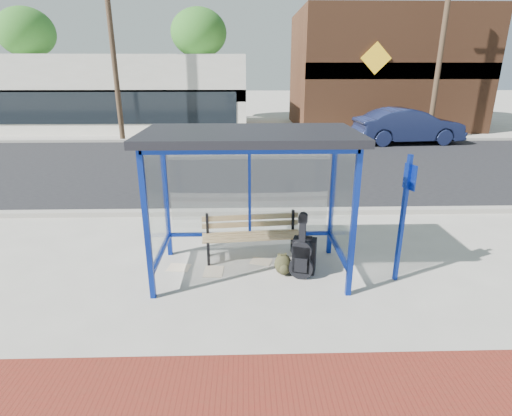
{
  "coord_description": "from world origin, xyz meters",
  "views": [
    {
      "loc": [
        -0.07,
        -6.11,
        3.32
      ],
      "look_at": [
        0.1,
        0.2,
        1.1
      ],
      "focal_mm": 28.0,
      "sensor_mm": 36.0,
      "label": 1
    }
  ],
  "objects_px": {
    "suitcase": "(304,255)",
    "backpack": "(283,265)",
    "parked_car": "(408,126)",
    "fire_hydrant": "(445,129)",
    "guitar_bag": "(301,256)",
    "bench": "(251,233)"
  },
  "relations": [
    {
      "from": "suitcase",
      "to": "backpack",
      "type": "distance_m",
      "value": 0.39
    },
    {
      "from": "backpack",
      "to": "parked_car",
      "type": "distance_m",
      "value": 14.23
    },
    {
      "from": "suitcase",
      "to": "backpack",
      "type": "height_order",
      "value": "suitcase"
    },
    {
      "from": "parked_car",
      "to": "fire_hydrant",
      "type": "bearing_deg",
      "value": -65.55
    },
    {
      "from": "guitar_bag",
      "to": "backpack",
      "type": "bearing_deg",
      "value": 166.67
    },
    {
      "from": "bench",
      "to": "parked_car",
      "type": "distance_m",
      "value": 13.91
    },
    {
      "from": "bench",
      "to": "fire_hydrant",
      "type": "relative_size",
      "value": 2.2
    },
    {
      "from": "fire_hydrant",
      "to": "suitcase",
      "type": "bearing_deg",
      "value": -123.23
    },
    {
      "from": "bench",
      "to": "fire_hydrant",
      "type": "distance_m",
      "value": 16.39
    },
    {
      "from": "parked_car",
      "to": "bench",
      "type": "bearing_deg",
      "value": 142.81
    },
    {
      "from": "fire_hydrant",
      "to": "bench",
      "type": "bearing_deg",
      "value": -127.0
    },
    {
      "from": "parked_car",
      "to": "fire_hydrant",
      "type": "relative_size",
      "value": 5.93
    },
    {
      "from": "suitcase",
      "to": "parked_car",
      "type": "bearing_deg",
      "value": 77.83
    },
    {
      "from": "backpack",
      "to": "parked_car",
      "type": "relative_size",
      "value": 0.07
    },
    {
      "from": "guitar_bag",
      "to": "backpack",
      "type": "height_order",
      "value": "guitar_bag"
    },
    {
      "from": "guitar_bag",
      "to": "parked_car",
      "type": "height_order",
      "value": "parked_car"
    },
    {
      "from": "backpack",
      "to": "fire_hydrant",
      "type": "bearing_deg",
      "value": 48.21
    },
    {
      "from": "guitar_bag",
      "to": "fire_hydrant",
      "type": "bearing_deg",
      "value": 71.56
    },
    {
      "from": "bench",
      "to": "backpack",
      "type": "height_order",
      "value": "bench"
    },
    {
      "from": "suitcase",
      "to": "bench",
      "type": "bearing_deg",
      "value": 161.27
    },
    {
      "from": "parked_car",
      "to": "guitar_bag",
      "type": "bearing_deg",
      "value": 147.35
    },
    {
      "from": "fire_hydrant",
      "to": "parked_car",
      "type": "bearing_deg",
      "value": -150.76
    }
  ]
}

